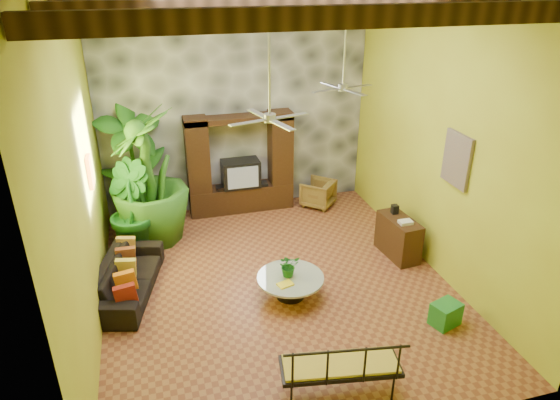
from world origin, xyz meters
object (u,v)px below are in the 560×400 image
object	(u,v)px
coffee_table	(290,284)
side_console	(398,237)
sofa	(127,277)
tall_plant_c	(148,177)
entertainment_center	(240,171)
wicker_armchair	(318,193)
tall_plant_b	(129,209)
tall_plant_a	(135,165)
green_bin	(446,314)
ceiling_fan_back	(343,76)
ceiling_fan_front	(270,104)
iron_bench	(343,366)

from	to	relation	value
coffee_table	side_console	xyz separation A→B (m)	(2.43, 0.75, 0.14)
sofa	tall_plant_c	distance (m)	2.19
coffee_table	entertainment_center	bearing A→B (deg)	91.95
wicker_armchair	tall_plant_b	distance (m)	4.43
tall_plant_a	green_bin	world-z (taller)	tall_plant_a
side_console	green_bin	world-z (taller)	side_console
entertainment_center	green_bin	size ratio (longest dim) A/B	5.42
tall_plant_b	tall_plant_c	size ratio (longest dim) A/B	0.67
tall_plant_a	tall_plant_c	size ratio (longest dim) A/B	0.98
ceiling_fan_back	green_bin	bearing A→B (deg)	-77.06
ceiling_fan_front	tall_plant_c	size ratio (longest dim) A/B	0.66
sofa	ceiling_fan_front	bearing A→B (deg)	-93.91
tall_plant_a	iron_bench	xyz separation A→B (m)	(2.43, -5.89, -0.85)
tall_plant_a	iron_bench	bearing A→B (deg)	-67.58
tall_plant_c	side_console	distance (m)	5.10
tall_plant_a	side_console	xyz separation A→B (m)	(4.85, -2.81, -0.98)
wicker_armchair	coffee_table	world-z (taller)	wicker_armchair
entertainment_center	ceiling_fan_front	xyz separation A→B (m)	(-0.20, -3.54, 2.44)
entertainment_center	ceiling_fan_front	size ratio (longest dim) A/B	1.29
ceiling_fan_front	green_bin	size ratio (longest dim) A/B	4.20
ceiling_fan_back	green_bin	world-z (taller)	ceiling_fan_back
sofa	side_console	distance (m)	5.14
wicker_armchair	tall_plant_a	size ratio (longest dim) A/B	0.25
sofa	tall_plant_a	distance (m)	2.91
coffee_table	iron_bench	world-z (taller)	iron_bench
sofa	side_console	bearing A→B (deg)	-76.57
ceiling_fan_back	wicker_armchair	xyz separation A→B (m)	(0.20, 1.65, -3.08)
entertainment_center	coffee_table	distance (m)	3.67
ceiling_fan_front	coffee_table	size ratio (longest dim) A/B	1.61
sofa	wicker_armchair	world-z (taller)	wicker_armchair
ceiling_fan_front	wicker_armchair	xyz separation A→B (m)	(2.00, 3.25, -3.08)
side_console	entertainment_center	bearing A→B (deg)	126.60
wicker_armchair	tall_plant_a	distance (m)	4.24
ceiling_fan_front	tall_plant_b	size ratio (longest dim) A/B	0.99
sofa	iron_bench	bearing A→B (deg)	-124.86
ceiling_fan_back	iron_bench	bearing A→B (deg)	-110.18
ceiling_fan_back	iron_bench	distance (m)	5.13
sofa	green_bin	xyz separation A→B (m)	(4.88, -2.25, -0.12)
wicker_armchair	green_bin	size ratio (longest dim) A/B	1.59
tall_plant_b	sofa	bearing A→B (deg)	-94.37
sofa	tall_plant_b	bearing A→B (deg)	10.38
sofa	side_console	size ratio (longest dim) A/B	2.14
tall_plant_c	tall_plant_a	bearing A→B (deg)	105.66
sofa	wicker_armchair	distance (m)	5.02
ceiling_fan_back	tall_plant_c	size ratio (longest dim) A/B	0.66
tall_plant_c	coffee_table	xyz separation A→B (m)	(2.17, -2.69, -1.15)
tall_plant_c	iron_bench	xyz separation A→B (m)	(2.18, -5.01, -0.88)
iron_bench	side_console	distance (m)	3.92
ceiling_fan_back	sofa	size ratio (longest dim) A/B	0.87
tall_plant_a	green_bin	xyz separation A→B (m)	(4.59, -4.94, -1.19)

